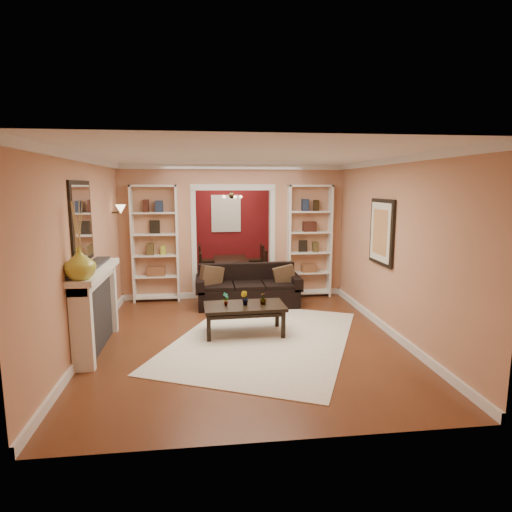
{
  "coord_description": "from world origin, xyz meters",
  "views": [
    {
      "loc": [
        -0.6,
        -7.48,
        2.28
      ],
      "look_at": [
        0.22,
        -0.8,
        1.17
      ],
      "focal_mm": 30.0,
      "sensor_mm": 36.0,
      "label": 1
    }
  ],
  "objects": [
    {
      "name": "area_rug",
      "position": [
        0.25,
        -1.42,
        0.01
      ],
      "size": [
        3.6,
        4.09,
        0.01
      ],
      "primitive_type": "cube",
      "rotation": [
        0.0,
        0.0,
        -0.42
      ],
      "color": "silver",
      "rests_on": "floor"
    },
    {
      "name": "floor",
      "position": [
        0.0,
        0.0,
        0.0
      ],
      "size": [
        8.0,
        8.0,
        0.0
      ],
      "primitive_type": "plane",
      "color": "brown",
      "rests_on": "ground"
    },
    {
      "name": "mirror",
      "position": [
        -2.23,
        -1.5,
        1.8
      ],
      "size": [
        0.03,
        0.95,
        1.1
      ],
      "primitive_type": "cube",
      "color": "silver",
      "rests_on": "wall_left"
    },
    {
      "name": "plant_right",
      "position": [
        0.29,
        -1.14,
        0.56
      ],
      "size": [
        0.15,
        0.15,
        0.19
      ],
      "primitive_type": "imported",
      "rotation": [
        0.0,
        0.0,
        4.15
      ],
      "color": "#336626",
      "rests_on": "coffee_table"
    },
    {
      "name": "bookshelf_left",
      "position": [
        -1.55,
        1.03,
        1.15
      ],
      "size": [
        0.9,
        0.3,
        2.3
      ],
      "primitive_type": "cube",
      "color": "white",
      "rests_on": "floor"
    },
    {
      "name": "coffee_table",
      "position": [
        0.0,
        -1.14,
        0.23
      ],
      "size": [
        1.26,
        0.71,
        0.47
      ],
      "primitive_type": "cube",
      "rotation": [
        0.0,
        0.0,
        0.04
      ],
      "color": "black",
      "rests_on": "floor"
    },
    {
      "name": "bookshelf_right",
      "position": [
        1.55,
        1.03,
        1.15
      ],
      "size": [
        0.9,
        0.3,
        2.3
      ],
      "primitive_type": "cube",
      "color": "white",
      "rests_on": "floor"
    },
    {
      "name": "dining_table",
      "position": [
        0.07,
        2.74,
        0.26
      ],
      "size": [
        1.45,
        0.81,
        0.51
      ],
      "primitive_type": "imported",
      "rotation": [
        0.0,
        0.0,
        1.57
      ],
      "color": "black",
      "rests_on": "floor"
    },
    {
      "name": "dining_window",
      "position": [
        0.0,
        3.93,
        1.55
      ],
      "size": [
        0.78,
        0.03,
        0.98
      ],
      "primitive_type": "cube",
      "color": "#8CA5CC",
      "rests_on": "wall_back"
    },
    {
      "name": "pillow_left",
      "position": [
        -0.48,
        0.43,
        0.61
      ],
      "size": [
        0.46,
        0.36,
        0.46
      ],
      "primitive_type": "cube",
      "rotation": [
        0.0,
        0.0,
        0.57
      ],
      "color": "brown",
      "rests_on": "sofa"
    },
    {
      "name": "fireplace",
      "position": [
        -2.09,
        -1.5,
        0.58
      ],
      "size": [
        0.32,
        1.7,
        1.16
      ],
      "primitive_type": "cube",
      "color": "white",
      "rests_on": "floor"
    },
    {
      "name": "plant_left",
      "position": [
        -0.28,
        -1.14,
        0.57
      ],
      "size": [
        0.13,
        0.13,
        0.21
      ],
      "primitive_type": "imported",
      "rotation": [
        0.0,
        0.0,
        0.81
      ],
      "color": "#336626",
      "rests_on": "coffee_table"
    },
    {
      "name": "wall_back",
      "position": [
        0.0,
        4.0,
        1.35
      ],
      "size": [
        8.0,
        0.0,
        8.0
      ],
      "primitive_type": "plane",
      "rotation": [
        1.57,
        0.0,
        0.0
      ],
      "color": "tan",
      "rests_on": "ground"
    },
    {
      "name": "ceiling",
      "position": [
        0.0,
        0.0,
        2.7
      ],
      "size": [
        8.0,
        8.0,
        0.0
      ],
      "primitive_type": "plane",
      "rotation": [
        3.14,
        0.0,
        0.0
      ],
      "color": "white",
      "rests_on": "ground"
    },
    {
      "name": "wall_front",
      "position": [
        0.0,
        -4.0,
        1.35
      ],
      "size": [
        8.0,
        0.0,
        8.0
      ],
      "primitive_type": "plane",
      "rotation": [
        -1.57,
        0.0,
        0.0
      ],
      "color": "tan",
      "rests_on": "ground"
    },
    {
      "name": "pillow_right",
      "position": [
        0.93,
        0.43,
        0.58
      ],
      "size": [
        0.4,
        0.13,
        0.4
      ],
      "primitive_type": "cube",
      "rotation": [
        0.0,
        0.0,
        0.04
      ],
      "color": "brown",
      "rests_on": "sofa"
    },
    {
      "name": "dining_chair_ne",
      "position": [
        0.62,
        2.44,
        0.4
      ],
      "size": [
        0.52,
        0.52,
        0.81
      ],
      "primitive_type": "cube",
      "rotation": [
        0.0,
        0.0,
        -1.96
      ],
      "color": "black",
      "rests_on": "floor"
    },
    {
      "name": "wall_right",
      "position": [
        2.25,
        0.0,
        1.35
      ],
      "size": [
        0.0,
        8.0,
        8.0
      ],
      "primitive_type": "plane",
      "rotation": [
        1.57,
        0.0,
        -1.57
      ],
      "color": "tan",
      "rests_on": "ground"
    },
    {
      "name": "dining_chair_se",
      "position": [
        0.62,
        3.04,
        0.42
      ],
      "size": [
        0.44,
        0.44,
        0.84
      ],
      "primitive_type": "cube",
      "rotation": [
        0.0,
        0.0,
        -1.62
      ],
      "color": "black",
      "rests_on": "floor"
    },
    {
      "name": "framed_art",
      "position": [
        2.21,
        -1.0,
        1.55
      ],
      "size": [
        0.04,
        0.85,
        1.05
      ],
      "primitive_type": "cube",
      "color": "black",
      "rests_on": "wall_right"
    },
    {
      "name": "wall_sconce",
      "position": [
        -2.15,
        0.55,
        1.83
      ],
      "size": [
        0.18,
        0.18,
        0.22
      ],
      "primitive_type": "cube",
      "color": "#FFE0A5",
      "rests_on": "wall_left"
    },
    {
      "name": "chandelier",
      "position": [
        0.0,
        2.7,
        2.02
      ],
      "size": [
        0.5,
        0.5,
        0.3
      ],
      "primitive_type": "cube",
      "color": "#302716",
      "rests_on": "ceiling"
    },
    {
      "name": "red_back_panel",
      "position": [
        0.0,
        3.97,
        1.32
      ],
      "size": [
        4.44,
        0.04,
        2.64
      ],
      "primitive_type": "cube",
      "color": "maroon",
      "rests_on": "floor"
    },
    {
      "name": "dining_chair_nw",
      "position": [
        -0.48,
        2.44,
        0.38
      ],
      "size": [
        0.44,
        0.44,
        0.76
      ],
      "primitive_type": "cube",
      "rotation": [
        0.0,
        0.0,
        1.4
      ],
      "color": "black",
      "rests_on": "floor"
    },
    {
      "name": "sofa",
      "position": [
        0.22,
        0.45,
        0.39
      ],
      "size": [
        1.98,
        0.86,
        0.77
      ],
      "primitive_type": "cube",
      "color": "black",
      "rests_on": "floor"
    },
    {
      "name": "dining_chair_sw",
      "position": [
        -0.48,
        3.04,
        0.43
      ],
      "size": [
        0.45,
        0.45,
        0.85
      ],
      "primitive_type": "cube",
      "rotation": [
        0.0,
        0.0,
        1.64
      ],
      "color": "black",
      "rests_on": "floor"
    },
    {
      "name": "wall_left",
      "position": [
        -2.25,
        0.0,
        1.35
      ],
      "size": [
        0.0,
        8.0,
        8.0
      ],
      "primitive_type": "plane",
      "rotation": [
        1.57,
        0.0,
        1.57
      ],
      "color": "tan",
      "rests_on": "ground"
    },
    {
      "name": "vase",
      "position": [
        -2.09,
        -2.2,
        1.35
      ],
      "size": [
        0.45,
        0.45,
        0.39
      ],
      "primitive_type": "imported",
      "rotation": [
        0.0,
        0.0,
        0.25
      ],
      "color": "#ADB139",
      "rests_on": "fireplace"
    },
    {
      "name": "plant_center",
      "position": [
        0.0,
        -1.14,
        0.58
      ],
      "size": [
        0.15,
        0.15,
        0.22
      ],
      "primitive_type": "imported",
      "rotation": [
        0.0,
        0.0,
        2.49
      ],
      "color": "#336626",
      "rests_on": "coffee_table"
    },
    {
      "name": "partition_wall",
      "position": [
        0.0,
        1.2,
        1.35
      ],
      "size": [
        4.5,
        0.15,
        2.7
      ],
      "primitive_type": "cube",
      "color": "tan",
      "rests_on": "floor"
    }
  ]
}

